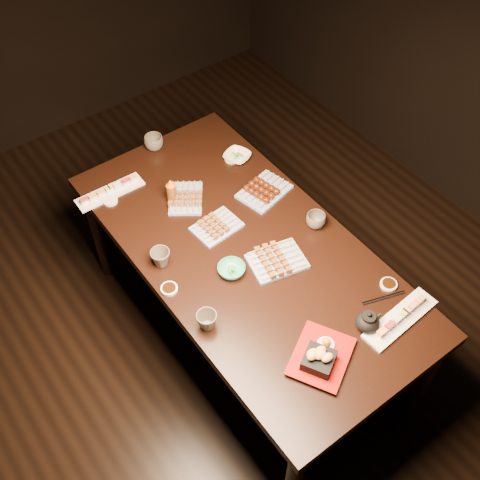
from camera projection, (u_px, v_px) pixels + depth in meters
name	position (u px, v px, depth m)	size (l,w,h in m)	color
ground	(233.00, 403.00, 3.05)	(5.00, 5.00, 0.00)	black
dining_table	(246.00, 297.00, 3.02)	(0.90, 1.80, 0.75)	black
sushi_platter_near	(401.00, 317.00, 2.47)	(0.37, 0.10, 0.05)	white
sushi_platter_far	(109.00, 190.00, 2.94)	(0.34, 0.10, 0.04)	white
yakitori_plate_center	(217.00, 224.00, 2.79)	(0.22, 0.16, 0.05)	#828EB6
yakitori_plate_right	(277.00, 258.00, 2.66)	(0.24, 0.18, 0.06)	#828EB6
yakitori_plate_left	(185.00, 196.00, 2.91)	(0.22, 0.16, 0.06)	#828EB6
tsukune_plate	(264.00, 188.00, 2.94)	(0.24, 0.18, 0.06)	#828EB6
edamame_bowl_green	(231.00, 270.00, 2.63)	(0.12, 0.12, 0.04)	#329B72
edamame_bowl_cream	(237.00, 157.00, 3.11)	(0.13, 0.13, 0.03)	beige
tempura_tray	(322.00, 352.00, 2.34)	(0.27, 0.21, 0.10)	black
teacup_near_left	(207.00, 321.00, 2.44)	(0.09, 0.09, 0.08)	#4B4239
teacup_mid_right	(316.00, 220.00, 2.80)	(0.09, 0.09, 0.07)	#4B4239
teacup_far_left	(161.00, 258.00, 2.65)	(0.09, 0.09, 0.08)	#4B4239
teacup_far_right	(154.00, 143.00, 3.14)	(0.10, 0.10, 0.08)	#4B4239
teapot	(368.00, 321.00, 2.43)	(0.12, 0.12, 0.10)	black
condiment_bottle	(171.00, 191.00, 2.87)	(0.05, 0.05, 0.14)	#65350D
sauce_dish_west	(169.00, 289.00, 2.58)	(0.07, 0.07, 0.01)	white
sauce_dish_east	(232.00, 158.00, 3.11)	(0.08, 0.08, 0.01)	white
sauce_dish_se	(389.00, 284.00, 2.60)	(0.07, 0.07, 0.01)	white
sauce_dish_nw	(110.00, 201.00, 2.92)	(0.07, 0.07, 0.01)	white
chopsticks_near	(328.00, 354.00, 2.38)	(0.23, 0.02, 0.01)	black
chopsticks_se	(384.00, 298.00, 2.56)	(0.20, 0.02, 0.01)	black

